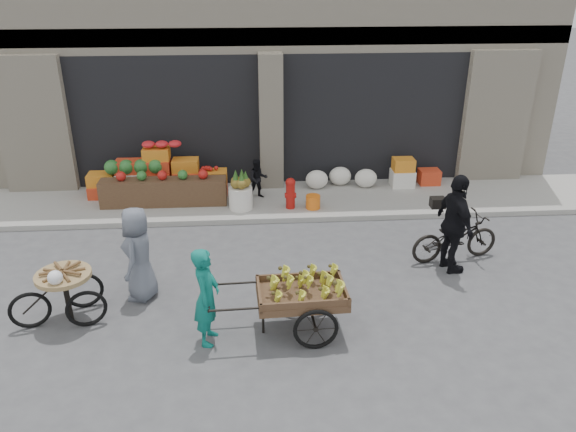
{
  "coord_description": "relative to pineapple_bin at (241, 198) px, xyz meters",
  "views": [
    {
      "loc": [
        -0.52,
        -7.9,
        5.15
      ],
      "look_at": [
        0.11,
        0.96,
        1.1
      ],
      "focal_mm": 35.0,
      "sensor_mm": 36.0,
      "label": 1
    }
  ],
  "objects": [
    {
      "name": "seated_person",
      "position": [
        0.4,
        0.6,
        0.21
      ],
      "size": [
        0.51,
        0.43,
        0.93
      ],
      "primitive_type": "imported",
      "rotation": [
        0.0,
        0.0,
        0.17
      ],
      "color": "black",
      "rests_on": "sidewalk"
    },
    {
      "name": "bicycle",
      "position": [
        4.0,
        -2.4,
        0.08
      ],
      "size": [
        1.8,
        0.9,
        0.9
      ],
      "primitive_type": "imported",
      "rotation": [
        0.0,
        0.0,
        1.75
      ],
      "color": "black",
      "rests_on": "ground"
    },
    {
      "name": "building",
      "position": [
        0.75,
        4.43,
        3.0
      ],
      "size": [
        14.0,
        6.45,
        7.0
      ],
      "color": "beige",
      "rests_on": "ground"
    },
    {
      "name": "orange_bucket",
      "position": [
        1.6,
        -0.1,
        -0.1
      ],
      "size": [
        0.32,
        0.32,
        0.3
      ],
      "primitive_type": "cylinder",
      "color": "orange",
      "rests_on": "sidewalk"
    },
    {
      "name": "fruit_display",
      "position": [
        -1.73,
        0.78,
        0.3
      ],
      "size": [
        3.1,
        1.12,
        1.24
      ],
      "color": "red",
      "rests_on": "sidewalk"
    },
    {
      "name": "banana_cart",
      "position": [
        0.89,
        -4.45,
        0.31
      ],
      "size": [
        2.28,
        1.02,
        0.94
      ],
      "rotation": [
        0.0,
        0.0,
        0.04
      ],
      "color": "brown",
      "rests_on": "ground"
    },
    {
      "name": "vendor_woman",
      "position": [
        -0.45,
        -4.6,
        0.39
      ],
      "size": [
        0.44,
        0.6,
        1.53
      ],
      "primitive_type": "imported",
      "rotation": [
        0.0,
        0.0,
        1.42
      ],
      "color": "#0E6B5F",
      "rests_on": "ground"
    },
    {
      "name": "ground",
      "position": [
        0.75,
        -3.6,
        -0.37
      ],
      "size": [
        80.0,
        80.0,
        0.0
      ],
      "primitive_type": "plane",
      "color": "#424244",
      "rests_on": "ground"
    },
    {
      "name": "cyclist",
      "position": [
        3.8,
        -2.8,
        0.55
      ],
      "size": [
        0.64,
        1.14,
        1.84
      ],
      "primitive_type": "imported",
      "rotation": [
        0.0,
        0.0,
        1.75
      ],
      "color": "black",
      "rests_on": "ground"
    },
    {
      "name": "vendor_grey",
      "position": [
        -1.63,
        -3.3,
        0.44
      ],
      "size": [
        0.63,
        0.86,
        1.61
      ],
      "primitive_type": "imported",
      "rotation": [
        0.0,
        0.0,
        -1.73
      ],
      "color": "slate",
      "rests_on": "ground"
    },
    {
      "name": "tricycle_cart",
      "position": [
        -2.66,
        -3.91,
        0.2
      ],
      "size": [
        1.46,
        1.06,
        0.95
      ],
      "rotation": [
        0.0,
        0.0,
        0.32
      ],
      "color": "#9E7F51",
      "rests_on": "ground"
    },
    {
      "name": "right_bay_goods",
      "position": [
        3.36,
        1.1,
        0.04
      ],
      "size": [
        3.35,
        0.6,
        0.7
      ],
      "color": "silver",
      "rests_on": "sidewalk"
    },
    {
      "name": "fire_hydrant",
      "position": [
        1.1,
        -0.05,
        0.13
      ],
      "size": [
        0.22,
        0.22,
        0.71
      ],
      "color": "#A5140F",
      "rests_on": "sidewalk"
    },
    {
      "name": "pineapple_bin",
      "position": [
        0.0,
        0.0,
        0.0
      ],
      "size": [
        0.52,
        0.52,
        0.5
      ],
      "primitive_type": "cylinder",
      "color": "silver",
      "rests_on": "sidewalk"
    },
    {
      "name": "sidewalk",
      "position": [
        0.75,
        0.5,
        -0.31
      ],
      "size": [
        18.0,
        2.2,
        0.12
      ],
      "primitive_type": "cube",
      "color": "gray",
      "rests_on": "ground"
    }
  ]
}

